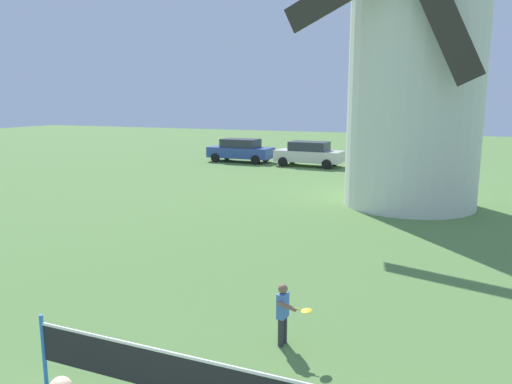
{
  "coord_description": "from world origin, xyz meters",
  "views": [
    {
      "loc": [
        3.27,
        -2.99,
        4.18
      ],
      "look_at": [
        0.3,
        3.99,
        2.76
      ],
      "focal_mm": 34.8,
      "sensor_mm": 36.0,
      "label": 1
    }
  ],
  "objects_px": {
    "player_far": "(284,311)",
    "parked_car_cream": "(309,154)",
    "tennis_net": "(195,379)",
    "windmill": "(417,39)",
    "parked_car_blue": "(241,150)"
  },
  "relations": [
    {
      "from": "windmill",
      "to": "tennis_net",
      "type": "relative_size",
      "value": 2.56
    },
    {
      "from": "tennis_net",
      "to": "windmill",
      "type": "bearing_deg",
      "value": 86.35
    },
    {
      "from": "player_far",
      "to": "parked_car_blue",
      "type": "height_order",
      "value": "parked_car_blue"
    },
    {
      "from": "player_far",
      "to": "windmill",
      "type": "bearing_deg",
      "value": 86.98
    },
    {
      "from": "player_far",
      "to": "parked_car_blue",
      "type": "distance_m",
      "value": 25.54
    },
    {
      "from": "tennis_net",
      "to": "parked_car_cream",
      "type": "distance_m",
      "value": 25.84
    },
    {
      "from": "player_far",
      "to": "parked_car_cream",
      "type": "relative_size",
      "value": 0.26
    },
    {
      "from": "windmill",
      "to": "parked_car_cream",
      "type": "distance_m",
      "value": 13.33
    },
    {
      "from": "parked_car_blue",
      "to": "parked_car_cream",
      "type": "distance_m",
      "value": 4.92
    },
    {
      "from": "player_far",
      "to": "parked_car_cream",
      "type": "distance_m",
      "value": 23.48
    },
    {
      "from": "parked_car_cream",
      "to": "windmill",
      "type": "bearing_deg",
      "value": -53.82
    },
    {
      "from": "windmill",
      "to": "parked_car_cream",
      "type": "bearing_deg",
      "value": 126.18
    },
    {
      "from": "parked_car_blue",
      "to": "parked_car_cream",
      "type": "bearing_deg",
      "value": -3.45
    },
    {
      "from": "parked_car_blue",
      "to": "parked_car_cream",
      "type": "xyz_separation_m",
      "value": [
        4.91,
        -0.3,
        -0.0
      ]
    },
    {
      "from": "windmill",
      "to": "tennis_net",
      "type": "height_order",
      "value": "windmill"
    }
  ]
}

